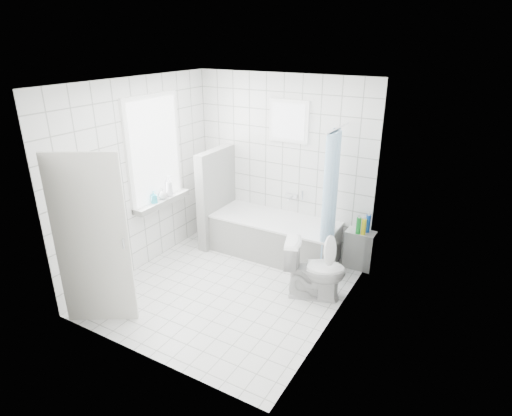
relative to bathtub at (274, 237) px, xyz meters
The scene contains 19 objects.
ground 1.16m from the bathtub, 94.25° to the right, with size 3.00×3.00×0.00m, color white.
ceiling 2.57m from the bathtub, 94.25° to the right, with size 3.00×3.00×0.00m, color white.
wall_back 1.08m from the bathtub, 102.55° to the left, with size 2.80×0.02×2.60m, color white.
wall_front 2.81m from the bathtub, 91.82° to the right, with size 2.80×0.02×2.60m, color white.
wall_left 2.12m from the bathtub, 142.83° to the right, with size 0.02×3.00×2.60m, color white.
wall_right 2.00m from the bathtub, 40.52° to the right, with size 0.02×3.00×2.60m, color white.
window_left 2.11m from the bathtub, 150.17° to the right, with size 0.01×0.90×1.40m, color white.
window_back 1.69m from the bathtub, 87.14° to the left, with size 0.50×0.01×0.50m, color white.
window_sill 1.72m from the bathtub, 149.37° to the right, with size 0.18×1.02×0.08m, color white.
door 2.69m from the bathtub, 112.50° to the right, with size 0.04×0.80×2.00m, color silver.
bathtub is the anchor object (origin of this frame).
partition_wall 1.09m from the bathtub, behind, with size 0.15×0.85×1.50m, color white.
tiled_ledge 1.24m from the bathtub, 11.86° to the left, with size 0.40×0.24×0.55m, color white.
toilet 1.20m from the bathtub, 38.02° to the right, with size 0.43×0.75×0.76m, color white.
curtain_rod 1.92m from the bathtub, ahead, with size 0.02×0.02×0.80m, color silver.
shower_curtain 1.20m from the bathtub, 10.14° to the right, with size 0.14×0.48×1.78m, color #438DC6, non-canonical shape.
tub_faucet 0.66m from the bathtub, 73.38° to the left, with size 0.18×0.06×0.06m, color silver.
sill_bottles 1.74m from the bathtub, 150.81° to the right, with size 0.16×0.45×0.31m.
ledge_bottles 1.32m from the bathtub, 10.09° to the left, with size 0.16×0.18×0.25m.
Camera 1 is at (2.69, -3.98, 3.08)m, focal length 30.00 mm.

